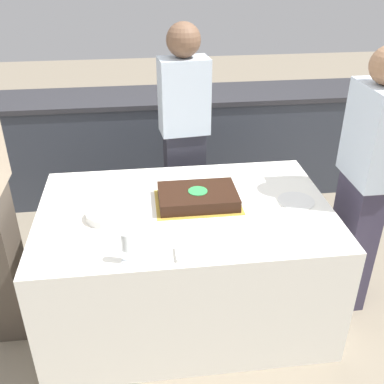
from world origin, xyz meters
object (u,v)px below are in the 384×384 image
object	(u,v)px
wine_glass	(126,243)
person_cutting_cake	(184,138)
plate_stack	(106,215)
person_seated_right	(364,184)
cake	(198,197)

from	to	relation	value
wine_glass	person_cutting_cake	world-z (taller)	person_cutting_cake
person_cutting_cake	plate_stack	bearing A→B (deg)	51.35
person_cutting_cake	person_seated_right	distance (m)	1.22
plate_stack	person_cutting_cake	bearing A→B (deg)	57.37
cake	plate_stack	bearing A→B (deg)	-168.51
plate_stack	wine_glass	size ratio (longest dim) A/B	1.36
person_cutting_cake	person_seated_right	world-z (taller)	person_cutting_cake
plate_stack	person_seated_right	size ratio (longest dim) A/B	0.13
plate_stack	cake	bearing A→B (deg)	11.49
cake	plate_stack	size ratio (longest dim) A/B	2.23
plate_stack	wine_glass	xyz separation A→B (m)	(0.11, -0.39, 0.08)
person_cutting_cake	wine_glass	bearing A→B (deg)	65.43
cake	person_cutting_cake	world-z (taller)	person_cutting_cake
wine_glass	person_seated_right	xyz separation A→B (m)	(1.36, 0.44, -0.02)
person_seated_right	person_cutting_cake	bearing A→B (deg)	-127.76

